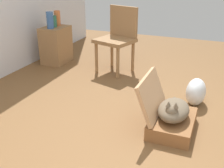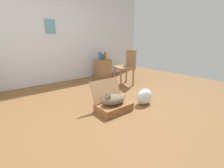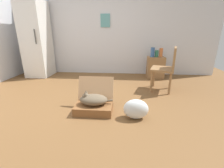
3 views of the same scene
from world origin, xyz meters
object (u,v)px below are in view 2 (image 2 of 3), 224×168
object	(u,v)px
plastic_bag_white	(144,97)
chair	(126,66)
vase_tall	(100,56)
cat	(113,99)
vase_short	(106,56)
vase_round	(103,57)
suitcase_base	(114,107)
side_table	(103,69)

from	to	relation	value
plastic_bag_white	chair	bearing A→B (deg)	60.40
vase_tall	cat	bearing A→B (deg)	-119.85
cat	vase_short	distance (m)	2.56
plastic_bag_white	vase_round	xyz separation A→B (m)	(0.66, 2.21, 0.50)
suitcase_base	plastic_bag_white	world-z (taller)	plastic_bag_white
vase_tall	chair	size ratio (longest dim) A/B	0.27
cat	vase_short	xyz separation A→B (m)	(1.41, 2.08, 0.46)
vase_tall	vase_round	distance (m)	0.12
cat	vase_round	world-z (taller)	vase_round
cat	vase_short	size ratio (longest dim) A/B	2.23
vase_short	side_table	bearing A→B (deg)	-173.53
cat	vase_short	bearing A→B (deg)	55.93
vase_short	vase_tall	bearing A→B (deg)	-176.15
plastic_bag_white	vase_short	distance (m)	2.40
vase_tall	vase_round	xyz separation A→B (m)	(0.11, 0.01, -0.04)
suitcase_base	vase_round	distance (m)	2.52
vase_short	chair	size ratio (longest dim) A/B	0.25
vase_short	chair	bearing A→B (deg)	-95.26
cat	vase_round	bearing A→B (deg)	58.07
vase_short	chair	xyz separation A→B (m)	(-0.10, -1.03, -0.17)
cat	chair	world-z (taller)	chair
vase_short	vase_round	world-z (taller)	vase_short
side_table	vase_tall	distance (m)	0.42
suitcase_base	vase_short	size ratio (longest dim) A/B	2.50
cat	plastic_bag_white	world-z (taller)	cat
side_table	plastic_bag_white	bearing A→B (deg)	-106.58
vase_short	chair	distance (m)	1.05
cat	side_table	size ratio (longest dim) A/B	0.90
vase_tall	chair	xyz separation A→B (m)	(0.13, -1.02, -0.18)
vase_tall	side_table	bearing A→B (deg)	1.22
plastic_bag_white	vase_short	world-z (taller)	vase_short
suitcase_base	side_table	distance (m)	2.45
vase_tall	plastic_bag_white	bearing A→B (deg)	-103.90
vase_tall	chair	world-z (taller)	chair
side_table	vase_tall	xyz separation A→B (m)	(-0.11, -0.00, 0.40)
vase_tall	vase_short	distance (m)	0.22
suitcase_base	side_table	size ratio (longest dim) A/B	1.01
suitcase_base	chair	world-z (taller)	chair
suitcase_base	side_table	bearing A→B (deg)	58.08
cat	vase_short	world-z (taller)	vase_short
vase_short	vase_round	distance (m)	0.11
cat	plastic_bag_white	bearing A→B (deg)	-11.68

